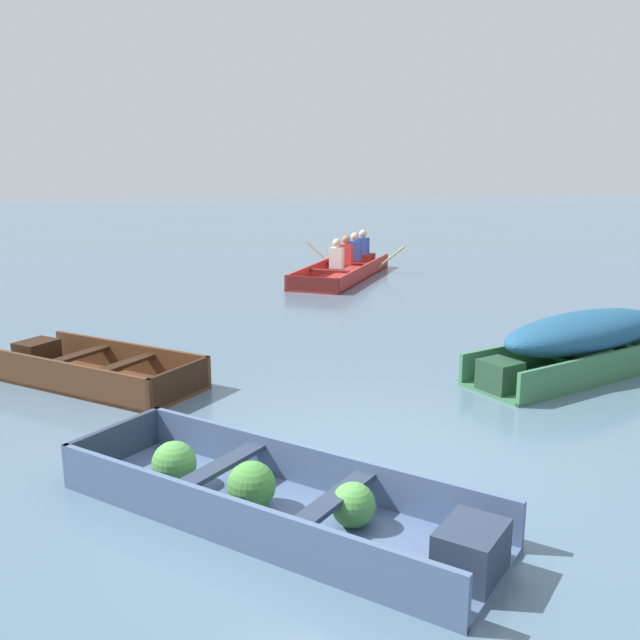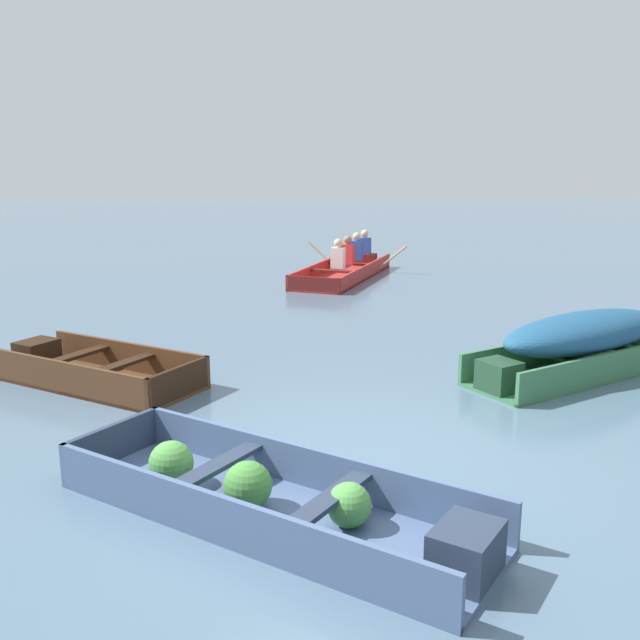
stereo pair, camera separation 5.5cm
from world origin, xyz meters
name	(u,v)px [view 2 (the right image)]	position (x,y,z in m)	size (l,w,h in m)	color
ground_plane	(351,470)	(0.00, 0.00, 0.00)	(80.00, 80.00, 0.00)	slate
dinghy_slate_blue_foreground	(275,500)	(-0.69, -0.73, 0.15)	(3.25, 2.96, 0.40)	#475B7F
skiff_dark_varnish_near_moored	(91,371)	(-2.61, 2.75, 0.14)	(2.57, 2.27, 0.38)	#4C2D19
skiff_green_mid_moored	(583,339)	(3.21, 2.34, 0.43)	(3.29, 2.18, 0.75)	#387047
rowboat_red_with_crew	(347,267)	(1.56, 9.84, 0.20)	(2.86, 3.87, 0.89)	#AD2D28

